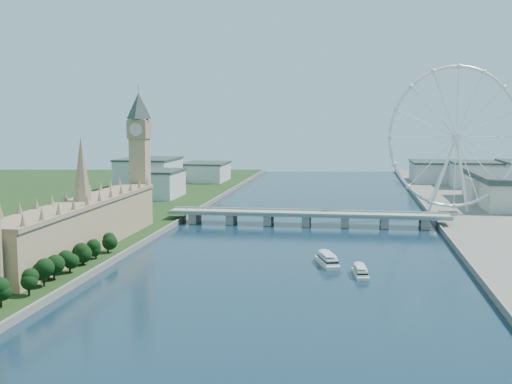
# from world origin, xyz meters

# --- Properties ---
(ground) EXTENTS (2000.00, 2000.00, 0.00)m
(ground) POSITION_xyz_m (0.00, 0.00, 0.00)
(ground) COLOR #183645
(ground) RESTS_ON ground
(tree_row) EXTENTS (8.83, 200.83, 21.65)m
(tree_row) POSITION_xyz_m (-113.00, 66.00, 9.41)
(tree_row) COLOR black
(tree_row) RESTS_ON ground
(parliament_range) EXTENTS (24.00, 200.00, 70.00)m
(parliament_range) POSITION_xyz_m (-128.00, 170.00, 18.48)
(parliament_range) COLOR tan
(parliament_range) RESTS_ON ground
(big_ben) EXTENTS (20.02, 20.02, 110.00)m
(big_ben) POSITION_xyz_m (-128.00, 278.00, 66.57)
(big_ben) COLOR tan
(big_ben) RESTS_ON ground
(westminster_bridge) EXTENTS (220.00, 22.00, 9.50)m
(westminster_bridge) POSITION_xyz_m (0.00, 300.00, 6.63)
(westminster_bridge) COLOR gray
(westminster_bridge) RESTS_ON ground
(london_eye) EXTENTS (113.60, 39.12, 124.30)m
(london_eye) POSITION_xyz_m (119.98, 355.08, 67.52)
(london_eye) COLOR silver
(london_eye) RESTS_ON ground
(county_hall) EXTENTS (54.00, 144.00, 35.00)m
(county_hall) POSITION_xyz_m (175.00, 430.00, 0.00)
(county_hall) COLOR beige
(county_hall) RESTS_ON ground
(city_skyline) EXTENTS (505.00, 280.00, 32.00)m
(city_skyline) POSITION_xyz_m (39.22, 560.08, 16.96)
(city_skyline) COLOR beige
(city_skyline) RESTS_ON ground
(tour_boat_near) EXTENTS (17.19, 33.40, 7.18)m
(tour_boat_near) POSITION_xyz_m (21.86, 163.67, 0.00)
(tour_boat_near) COLOR silver
(tour_boat_near) RESTS_ON ground
(tour_boat_far) EXTENTS (10.08, 27.44, 5.89)m
(tour_boat_far) POSITION_xyz_m (40.29, 140.96, 0.00)
(tour_boat_far) COLOR beige
(tour_boat_far) RESTS_ON ground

